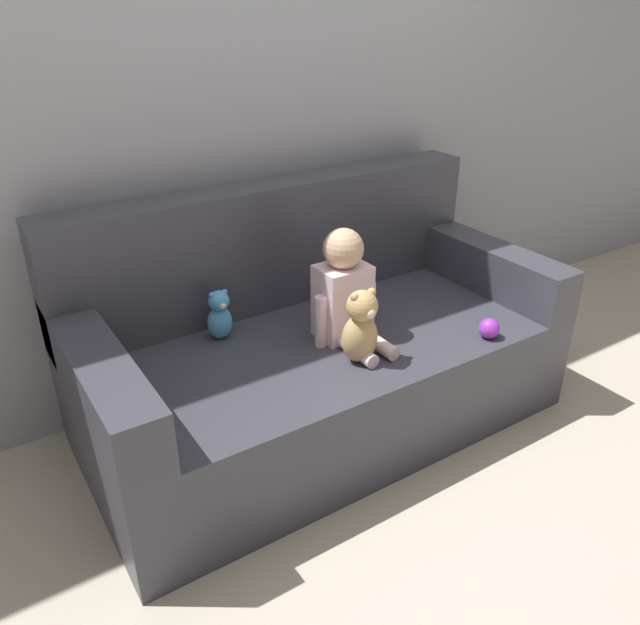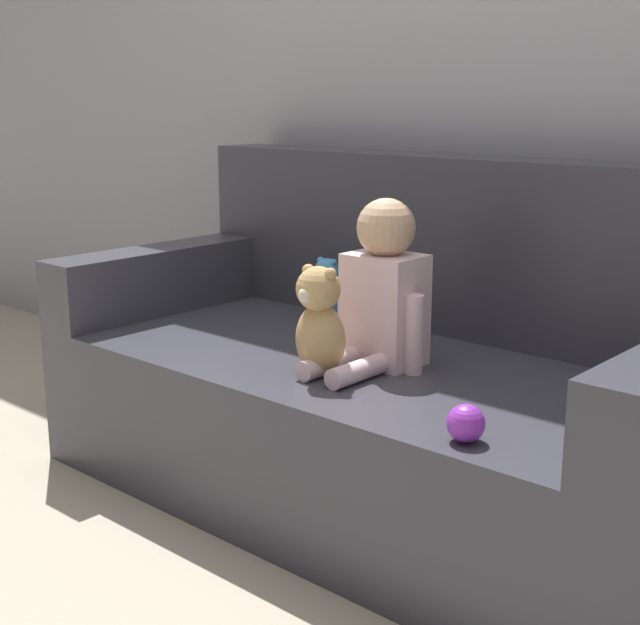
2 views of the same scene
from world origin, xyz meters
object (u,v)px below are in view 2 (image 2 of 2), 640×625
at_px(teddy_bear_brown, 320,322).
at_px(toy_ball, 466,423).
at_px(couch, 393,385).
at_px(person_baby, 381,294).
at_px(plush_toy_side, 328,290).

xyz_separation_m(teddy_bear_brown, toy_ball, (0.50, -0.13, -0.10)).
xyz_separation_m(couch, person_baby, (0.05, -0.13, 0.28)).
xyz_separation_m(couch, plush_toy_side, (-0.34, 0.12, 0.20)).
height_order(teddy_bear_brown, toy_ball, teddy_bear_brown).
relative_size(person_baby, teddy_bear_brown, 1.54).
xyz_separation_m(couch, teddy_bear_brown, (0.00, -0.30, 0.24)).
height_order(person_baby, plush_toy_side, person_baby).
bearing_deg(toy_ball, couch, 139.50).
bearing_deg(person_baby, teddy_bear_brown, -106.41).
bearing_deg(couch, person_baby, -66.92).
xyz_separation_m(person_baby, toy_ball, (0.45, -0.30, -0.14)).
relative_size(plush_toy_side, toy_ball, 2.54).
bearing_deg(couch, teddy_bear_brown, -89.43).
bearing_deg(couch, plush_toy_side, 161.15).
distance_m(teddy_bear_brown, plush_toy_side, 0.54).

